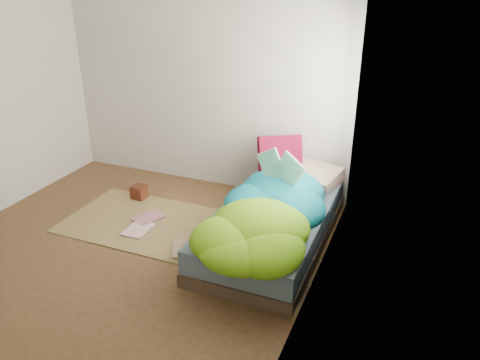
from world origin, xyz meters
name	(u,v)px	position (x,y,z in m)	size (l,w,h in m)	color
ground	(125,252)	(0.00, 0.00, 0.00)	(3.50, 3.50, 0.00)	#422E19
room_walls	(106,80)	(0.01, 0.01, 1.63)	(3.54, 3.54, 2.62)	silver
bed	(273,226)	(1.22, 0.72, 0.17)	(1.00, 2.00, 0.34)	#3E3122
duvet	(266,204)	(1.22, 0.50, 0.51)	(0.96, 1.84, 0.34)	#085C82
rug	(144,222)	(-0.15, 0.55, 0.01)	(1.60, 1.10, 0.01)	brown
pillow_floral	(309,175)	(1.36, 1.50, 0.41)	(0.65, 0.40, 0.15)	silver
pillow_magenta	(280,157)	(1.03, 1.49, 0.57)	(0.46, 0.14, 0.46)	#50051E
open_book	(280,158)	(1.22, 0.89, 0.81)	(0.44, 0.09, 0.27)	green
wooden_box	(139,192)	(-0.49, 1.00, 0.09)	(0.15, 0.15, 0.15)	#370F0C
floor_book_a	(129,228)	(-0.21, 0.36, 0.02)	(0.23, 0.32, 0.02)	white
floor_book_b	(142,215)	(-0.23, 0.64, 0.03)	(0.22, 0.29, 0.03)	#BE6E89
floor_book_c	(172,249)	(0.41, 0.18, 0.02)	(0.23, 0.31, 0.02)	tan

